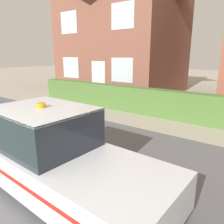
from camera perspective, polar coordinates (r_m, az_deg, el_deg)
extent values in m
cube|color=#5B5B60|center=(5.78, -8.48, -10.57)|extent=(28.00, 5.27, 0.01)
cube|color=#4C7233|center=(8.85, 16.46, 1.65)|extent=(15.18, 0.57, 1.10)
cylinder|color=black|center=(3.98, 7.94, -17.97)|extent=(0.61, 0.22, 0.61)
cylinder|color=black|center=(5.75, -16.93, -7.83)|extent=(0.61, 0.22, 0.61)
cube|color=silver|center=(4.26, -14.01, -13.24)|extent=(4.56, 1.72, 0.62)
cube|color=#232833|center=(4.29, -17.62, -3.58)|extent=(1.86, 1.49, 0.72)
cube|color=silver|center=(4.20, -17.98, 0.85)|extent=(1.86, 1.49, 0.04)
cube|color=red|center=(3.89, -23.85, -16.30)|extent=(4.29, 0.13, 0.07)
cube|color=red|center=(4.71, -6.20, -9.45)|extent=(4.29, 0.13, 0.07)
cylinder|color=orange|center=(4.19, -18.04, 1.69)|extent=(0.17, 0.17, 0.09)
cylinder|color=black|center=(8.93, -26.57, -0.69)|extent=(0.63, 0.22, 0.63)
cube|color=brown|center=(15.60, 2.82, 16.55)|extent=(7.32, 5.95, 5.94)
cube|color=white|center=(13.10, -3.59, 8.50)|extent=(1.00, 0.02, 2.10)
cube|color=silver|center=(14.69, -10.71, 11.34)|extent=(1.40, 0.02, 1.30)
cube|color=silver|center=(12.02, 2.58, 10.88)|extent=(1.40, 0.02, 1.30)
cube|color=silver|center=(14.79, -11.24, 21.95)|extent=(1.40, 0.02, 1.30)
cube|color=silver|center=(12.15, 2.74, 23.84)|extent=(1.40, 0.02, 1.30)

